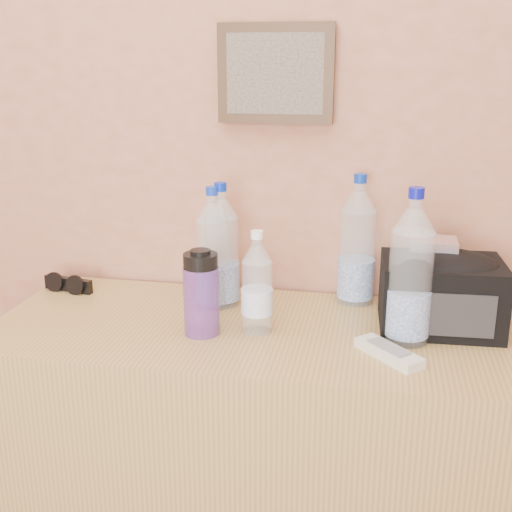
# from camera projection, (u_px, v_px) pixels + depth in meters

# --- Properties ---
(picture_frame) EXTENTS (0.30, 0.03, 0.25)m
(picture_frame) POSITION_uv_depth(u_px,v_px,m) (276.00, 74.00, 1.64)
(picture_frame) COLOR #382311
(picture_frame) RESTS_ON room_shell
(dresser) EXTENTS (1.30, 0.54, 0.81)m
(dresser) POSITION_uv_depth(u_px,v_px,m) (256.00, 469.00, 1.68)
(dresser) COLOR tan
(dresser) RESTS_ON ground
(pet_large_a) EXTENTS (0.09, 0.09, 0.32)m
(pet_large_a) POSITION_uv_depth(u_px,v_px,m) (213.00, 254.00, 1.66)
(pet_large_a) COLOR #CDEBF8
(pet_large_a) RESTS_ON dresser
(pet_large_b) EXTENTS (0.09, 0.09, 0.33)m
(pet_large_b) POSITION_uv_depth(u_px,v_px,m) (222.00, 252.00, 1.67)
(pet_large_b) COLOR silver
(pet_large_b) RESTS_ON dresser
(pet_large_c) EXTENTS (0.09, 0.09, 0.35)m
(pet_large_c) POSITION_uv_depth(u_px,v_px,m) (357.00, 247.00, 1.68)
(pet_large_c) COLOR silver
(pet_large_c) RESTS_ON dresser
(pet_large_d) EXTENTS (0.10, 0.10, 0.36)m
(pet_large_d) POSITION_uv_depth(u_px,v_px,m) (410.00, 275.00, 1.44)
(pet_large_d) COLOR white
(pet_large_d) RESTS_ON dresser
(pet_small) EXTENTS (0.07, 0.07, 0.25)m
(pet_small) POSITION_uv_depth(u_px,v_px,m) (257.00, 288.00, 1.51)
(pet_small) COLOR silver
(pet_small) RESTS_ON dresser
(nalgene_bottle) EXTENTS (0.08, 0.08, 0.21)m
(nalgene_bottle) POSITION_uv_depth(u_px,v_px,m) (201.00, 293.00, 1.50)
(nalgene_bottle) COLOR #64329E
(nalgene_bottle) RESTS_ON dresser
(sunglasses) EXTENTS (0.16, 0.08, 0.04)m
(sunglasses) POSITION_uv_depth(u_px,v_px,m) (68.00, 284.00, 1.80)
(sunglasses) COLOR black
(sunglasses) RESTS_ON dresser
(ac_remote) EXTENTS (0.15, 0.16, 0.02)m
(ac_remote) POSITION_uv_depth(u_px,v_px,m) (389.00, 353.00, 1.40)
(ac_remote) COLOR white
(ac_remote) RESTS_ON dresser
(toiletry_bag) EXTENTS (0.29, 0.22, 0.19)m
(toiletry_bag) POSITION_uv_depth(u_px,v_px,m) (441.00, 290.00, 1.53)
(toiletry_bag) COLOR black
(toiletry_bag) RESTS_ON dresser
(foil_packet) EXTENTS (0.11, 0.09, 0.02)m
(foil_packet) POSITION_uv_depth(u_px,v_px,m) (433.00, 244.00, 1.53)
(foil_packet) COLOR silver
(foil_packet) RESTS_ON toiletry_bag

